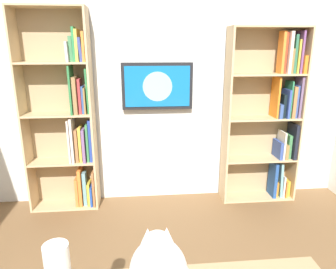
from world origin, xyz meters
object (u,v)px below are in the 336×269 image
at_px(bookshelf_right, 69,121).
at_px(wall_mounted_tv, 157,86).
at_px(paper_towel_roll, 58,269).
at_px(bookshelf_left, 271,116).

bearing_deg(bookshelf_right, wall_mounted_tv, -175.19).
bearing_deg(paper_towel_roll, bookshelf_left, -130.62).
xyz_separation_m(bookshelf_right, wall_mounted_tv, (-0.99, -0.08, 0.36)).
bearing_deg(bookshelf_left, wall_mounted_tv, -3.62).
xyz_separation_m(bookshelf_left, wall_mounted_tv, (1.33, -0.08, 0.36)).
height_order(wall_mounted_tv, paper_towel_roll, wall_mounted_tv).
relative_size(wall_mounted_tv, paper_towel_roll, 3.42).
height_order(bookshelf_right, paper_towel_roll, bookshelf_right).
bearing_deg(bookshelf_left, paper_towel_roll, 49.38).
relative_size(bookshelf_left, wall_mounted_tv, 2.54).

